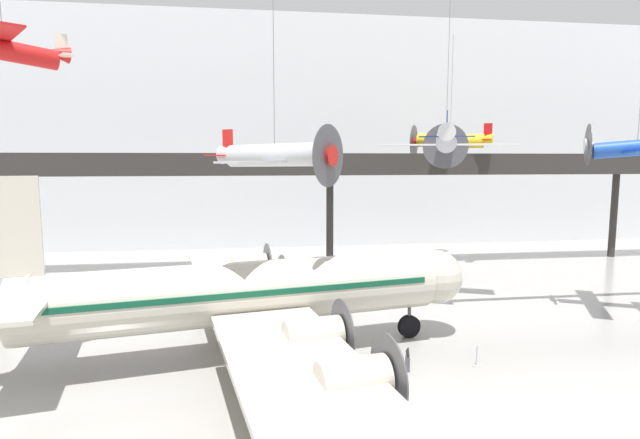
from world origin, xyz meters
name	(u,v)px	position (x,y,z in m)	size (l,w,h in m)	color
ground_plane	(444,417)	(0.00, 0.00, 0.00)	(260.00, 260.00, 0.00)	#9E9B96
hangar_back_wall	(314,133)	(0.00, 41.38, 13.34)	(140.00, 3.00, 26.67)	silver
mezzanine_walkway	(332,172)	(0.00, 28.42, 9.11)	(110.00, 3.20, 10.80)	#2D2B28
airliner_silver_main	(239,294)	(-8.21, 7.15, 3.40)	(26.27, 30.21, 9.53)	beige
suspended_plane_white_twin	(446,139)	(6.02, 15.63, 11.65)	(9.55, 8.23, 12.36)	silver
suspended_plane_silver_racer	(275,156)	(-6.26, 8.36, 10.44)	(7.21, 7.71, 12.95)	silver
suspended_plane_blue_trainer	(637,148)	(16.47, 10.50, 10.95)	(6.35, 7.18, 11.99)	#1E4CAD
suspended_plane_yellow_lowwing	(450,141)	(11.51, 28.24, 12.01)	(8.01, 8.84, 11.65)	yellow
suspended_plane_red_highwing	(3,49)	(-19.42, 9.11, 15.62)	(6.16, 6.72, 8.04)	red
stanchion_barrier	(477,360)	(3.49, 4.52, 0.33)	(0.36, 0.36, 1.08)	#B2B5BA
info_sign_pedestal	(407,362)	(-0.09, 4.46, 0.46)	(0.20, 0.78, 1.24)	#4C4C51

